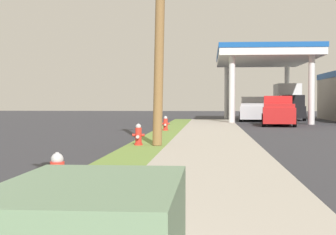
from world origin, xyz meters
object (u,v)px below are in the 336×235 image
object	(u,v)px
fire_hydrant_nearest	(57,180)
truck_red_at_far_bay	(278,112)
car_navy_by_near_pump	(272,111)
truck_silver_on_apron	(253,110)
utility_pole_midground	(160,13)
truck_black_at_forecourt	(288,102)
fire_hydrant_third	(166,124)
fire_hydrant_second	(138,136)

from	to	relation	value
fire_hydrant_nearest	truck_red_at_far_bay	bearing A→B (deg)	76.16
car_navy_by_near_pump	truck_silver_on_apron	bearing A→B (deg)	-109.26
utility_pole_midground	truck_silver_on_apron	world-z (taller)	utility_pole_midground
car_navy_by_near_pump	truck_silver_on_apron	size ratio (longest dim) A/B	0.83
truck_black_at_forecourt	utility_pole_midground	bearing A→B (deg)	-106.53
fire_hydrant_third	truck_red_at_far_bay	bearing A→B (deg)	51.52
fire_hydrant_second	utility_pole_midground	distance (m)	4.26
fire_hydrant_second	truck_silver_on_apron	distance (m)	25.92
fire_hydrant_nearest	truck_red_at_far_bay	size ratio (longest dim) A/B	0.13
car_navy_by_near_pump	truck_silver_on_apron	xyz separation A→B (m)	(-2.33, -6.67, 0.19)
fire_hydrant_third	truck_red_at_far_bay	xyz separation A→B (m)	(6.78, 8.53, 0.47)
truck_silver_on_apron	car_navy_by_near_pump	bearing A→B (deg)	70.74
fire_hydrant_second	truck_red_at_far_bay	size ratio (longest dim) A/B	0.13
fire_hydrant_second	truck_red_at_far_bay	distance (m)	18.89
fire_hydrant_nearest	truck_silver_on_apron	xyz separation A→B (m)	(5.77, 35.32, 0.47)
truck_black_at_forecourt	fire_hydrant_nearest	bearing A→B (deg)	-103.20
fire_hydrant_second	utility_pole_midground	bearing A→B (deg)	4.06
car_navy_by_near_pump	truck_black_at_forecourt	xyz separation A→B (m)	(0.94, -3.44, 0.77)
car_navy_by_near_pump	truck_red_at_far_bay	world-z (taller)	truck_red_at_far_bay
fire_hydrant_nearest	utility_pole_midground	world-z (taller)	utility_pole_midground
fire_hydrant_nearest	truck_black_at_forecourt	world-z (taller)	truck_black_at_forecourt
fire_hydrant_second	truck_black_at_forecourt	xyz separation A→B (m)	(9.18, 28.47, 1.04)
utility_pole_midground	car_navy_by_near_pump	xyz separation A→B (m)	(7.50, 31.86, -3.92)
utility_pole_midground	truck_red_at_far_bay	size ratio (longest dim) A/B	1.60
fire_hydrant_nearest	truck_silver_on_apron	distance (m)	35.79
utility_pole_midground	car_navy_by_near_pump	bearing A→B (deg)	76.76
fire_hydrant_second	fire_hydrant_third	distance (m)	9.03
fire_hydrant_third	truck_silver_on_apron	xyz separation A→B (m)	(5.74, 16.21, 0.47)
fire_hydrant_third	truck_silver_on_apron	bearing A→B (deg)	70.50
fire_hydrant_nearest	truck_red_at_far_bay	world-z (taller)	truck_red_at_far_bay
truck_silver_on_apron	truck_red_at_far_bay	distance (m)	7.75
fire_hydrant_second	fire_hydrant_third	bearing A→B (deg)	88.95
fire_hydrant_third	utility_pole_midground	xyz separation A→B (m)	(0.57, -8.98, 4.20)
truck_black_at_forecourt	fire_hydrant_second	bearing A→B (deg)	-107.86
fire_hydrant_nearest	truck_black_at_forecourt	size ratio (longest dim) A/B	0.12
fire_hydrant_second	car_navy_by_near_pump	bearing A→B (deg)	75.53
truck_red_at_far_bay	fire_hydrant_nearest	bearing A→B (deg)	-103.84
fire_hydrant_second	fire_hydrant_third	size ratio (longest dim) A/B	1.00
truck_black_at_forecourt	truck_silver_on_apron	distance (m)	4.64
fire_hydrant_second	fire_hydrant_third	world-z (taller)	same
fire_hydrant_third	truck_silver_on_apron	world-z (taller)	truck_silver_on_apron
utility_pole_midground	fire_hydrant_third	bearing A→B (deg)	93.66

